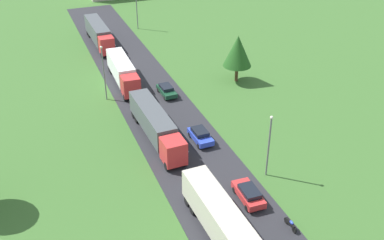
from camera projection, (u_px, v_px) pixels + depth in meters
road at (210, 185)px, 47.67m from camera, size 10.00×140.00×0.06m
lane_marking_centre at (237, 224)px, 42.53m from camera, size 0.16×117.97×0.01m
truck_lead at (224, 224)px, 39.47m from camera, size 2.82×13.95×3.64m
truck_second at (156, 124)px, 54.38m from camera, size 2.87×14.18×3.53m
truck_third at (123, 71)px, 67.87m from camera, size 2.75×12.38×3.55m
truck_fourth at (99, 33)px, 82.10m from camera, size 2.66×14.12×3.78m
car_third at (249, 194)px, 45.14m from camera, size 2.02×4.42×1.46m
car_fourth at (200, 135)px, 54.56m from camera, size 1.97×4.09×1.50m
car_fifth at (167, 90)px, 65.21m from camera, size 1.92×4.24×1.39m
motorcycle_courier at (290, 224)px, 41.86m from camera, size 0.28×1.94×0.91m
lamppost_second at (269, 143)px, 47.11m from camera, size 0.36×0.36×7.38m
lamppost_third at (104, 70)px, 62.22m from camera, size 0.36×0.36×8.06m
lamppost_fourth at (137, 7)px, 88.74m from camera, size 0.36×0.36×7.69m
tree_birch at (238, 51)px, 67.33m from camera, size 4.31×4.31×7.30m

